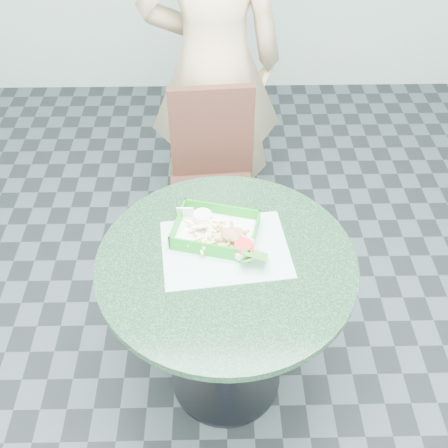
{
  "coord_description": "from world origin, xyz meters",
  "views": [
    {
      "loc": [
        -0.03,
        -1.17,
        2.08
      ],
      "look_at": [
        -0.01,
        0.1,
        0.83
      ],
      "focal_mm": 42.0,
      "sensor_mm": 36.0,
      "label": 1
    }
  ],
  "objects_px": {
    "dining_chair": "(212,174)",
    "diner_person": "(213,27)",
    "crab_sandwich": "(235,237)",
    "sauce_ramekin": "(200,223)",
    "cafe_table": "(226,294)",
    "food_basket": "(216,236)"
  },
  "relations": [
    {
      "from": "diner_person",
      "to": "food_basket",
      "type": "height_order",
      "value": "diner_person"
    },
    {
      "from": "dining_chair",
      "to": "diner_person",
      "type": "distance_m",
      "value": 0.65
    },
    {
      "from": "dining_chair",
      "to": "diner_person",
      "type": "relative_size",
      "value": 0.43
    },
    {
      "from": "dining_chair",
      "to": "diner_person",
      "type": "height_order",
      "value": "diner_person"
    },
    {
      "from": "crab_sandwich",
      "to": "sauce_ramekin",
      "type": "distance_m",
      "value": 0.14
    },
    {
      "from": "dining_chair",
      "to": "diner_person",
      "type": "xyz_separation_m",
      "value": [
        0.01,
        0.33,
        0.56
      ]
    },
    {
      "from": "food_basket",
      "to": "crab_sandwich",
      "type": "relative_size",
      "value": 2.55
    },
    {
      "from": "dining_chair",
      "to": "crab_sandwich",
      "type": "xyz_separation_m",
      "value": [
        0.08,
        -0.68,
        0.27
      ]
    },
    {
      "from": "diner_person",
      "to": "sauce_ramekin",
      "type": "height_order",
      "value": "diner_person"
    },
    {
      "from": "crab_sandwich",
      "to": "dining_chair",
      "type": "bearing_deg",
      "value": 96.75
    },
    {
      "from": "dining_chair",
      "to": "food_basket",
      "type": "distance_m",
      "value": 0.68
    },
    {
      "from": "sauce_ramekin",
      "to": "diner_person",
      "type": "bearing_deg",
      "value": 86.82
    },
    {
      "from": "crab_sandwich",
      "to": "sauce_ramekin",
      "type": "bearing_deg",
      "value": 150.13
    },
    {
      "from": "cafe_table",
      "to": "diner_person",
      "type": "relative_size",
      "value": 0.4
    },
    {
      "from": "food_basket",
      "to": "sauce_ramekin",
      "type": "xyz_separation_m",
      "value": [
        -0.05,
        0.03,
        0.03
      ]
    },
    {
      "from": "food_basket",
      "to": "sauce_ramekin",
      "type": "distance_m",
      "value": 0.07
    },
    {
      "from": "dining_chair",
      "to": "crab_sandwich",
      "type": "distance_m",
      "value": 0.73
    },
    {
      "from": "cafe_table",
      "to": "sauce_ramekin",
      "type": "bearing_deg",
      "value": 122.52
    },
    {
      "from": "dining_chair",
      "to": "crab_sandwich",
      "type": "bearing_deg",
      "value": -87.69
    },
    {
      "from": "cafe_table",
      "to": "food_basket",
      "type": "relative_size",
      "value": 3.16
    },
    {
      "from": "diner_person",
      "to": "cafe_table",
      "type": "bearing_deg",
      "value": 87.63
    },
    {
      "from": "dining_chair",
      "to": "sauce_ramekin",
      "type": "distance_m",
      "value": 0.67
    }
  ]
}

